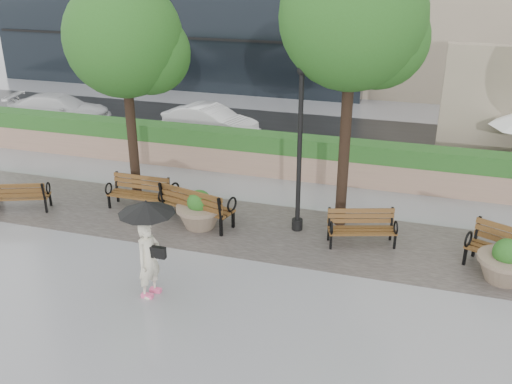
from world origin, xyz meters
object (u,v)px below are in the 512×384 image
(bench_2, at_px, (197,213))
(planter_right, at_px, (505,265))
(planter_left, at_px, (200,213))
(bench_1, at_px, (139,200))
(pedestrian, at_px, (148,240))
(lamppost, at_px, (299,162))
(bench_4, at_px, (510,262))
(car_left, at_px, (60,109))
(bench_3, at_px, (361,235))
(car_right, at_px, (210,122))
(bench_0, at_px, (19,202))

(bench_2, relative_size, planter_right, 1.76)
(bench_2, distance_m, planter_left, 0.22)
(bench_1, relative_size, pedestrian, 0.80)
(planter_right, bearing_deg, planter_left, 176.08)
(bench_1, height_order, lamppost, lamppost)
(bench_4, distance_m, car_left, 18.43)
(bench_3, relative_size, lamppost, 0.41)
(bench_2, bearing_deg, bench_4, -168.09)
(bench_1, xyz_separation_m, car_right, (-0.49, 6.83, 0.35))
(car_left, distance_m, pedestrian, 14.23)
(planter_right, bearing_deg, car_right, 141.70)
(lamppost, height_order, car_right, lamppost)
(lamppost, distance_m, pedestrian, 4.52)
(car_left, bearing_deg, bench_2, -138.38)
(bench_3, distance_m, car_right, 9.86)
(planter_right, bearing_deg, bench_2, 174.99)
(bench_4, relative_size, car_right, 0.54)
(lamppost, bearing_deg, bench_0, -171.78)
(car_left, bearing_deg, pedestrian, -148.41)
(lamppost, bearing_deg, pedestrian, -120.30)
(planter_right, bearing_deg, lamppost, 167.47)
(bench_0, bearing_deg, bench_2, 166.72)
(bench_0, xyz_separation_m, planter_right, (12.69, 0.02, 0.13))
(bench_1, relative_size, bench_4, 0.84)
(car_left, relative_size, car_right, 1.12)
(bench_2, relative_size, bench_3, 1.21)
(bench_1, relative_size, car_right, 0.45)
(bench_2, xyz_separation_m, bench_4, (7.72, -0.34, -0.01))
(bench_0, distance_m, bench_4, 12.84)
(bench_2, height_order, car_right, car_right)
(bench_1, height_order, car_left, car_left)
(bench_2, bearing_deg, bench_1, 2.46)
(bench_0, relative_size, planter_right, 1.47)
(planter_right, height_order, car_right, car_right)
(bench_2, relative_size, car_left, 0.50)
(bench_3, bearing_deg, car_right, 115.93)
(planter_right, distance_m, lamppost, 5.28)
(bench_1, distance_m, car_left, 9.84)
(bench_0, relative_size, car_left, 0.42)
(planter_left, height_order, car_left, car_left)
(bench_2, height_order, planter_right, bench_2)
(bench_1, distance_m, car_right, 6.86)
(bench_4, bearing_deg, planter_right, -89.49)
(bench_1, relative_size, bench_2, 0.81)
(bench_3, distance_m, planter_right, 3.32)
(bench_0, relative_size, bench_2, 0.84)
(bench_0, xyz_separation_m, bench_4, (12.83, 0.35, 0.04))
(planter_left, bearing_deg, bench_1, 164.77)
(bench_3, bearing_deg, pedestrian, -155.92)
(bench_1, height_order, bench_4, bench_4)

